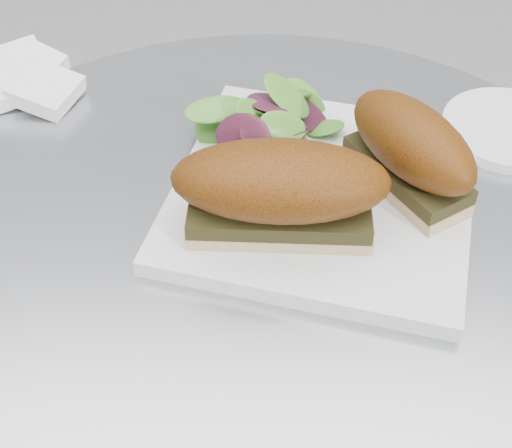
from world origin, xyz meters
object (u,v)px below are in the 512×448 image
at_px(sandwich_left, 280,189).
at_px(sandwich_right, 411,149).
at_px(saucer, 508,129).
at_px(plate, 323,193).

relative_size(sandwich_left, sandwich_right, 1.17).
distance_m(sandwich_right, saucer, 0.16).
distance_m(sandwich_left, saucer, 0.28).
relative_size(sandwich_left, saucer, 1.36).
bearing_deg(plate, sandwich_left, -127.82).
bearing_deg(sandwich_right, sandwich_left, -97.15).
relative_size(sandwich_right, saucer, 1.16).
bearing_deg(sandwich_right, saucer, 97.67).
height_order(sandwich_left, sandwich_right, same).
distance_m(plate, saucer, 0.21).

